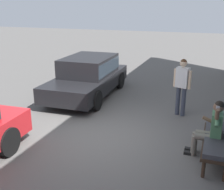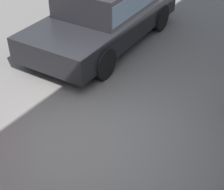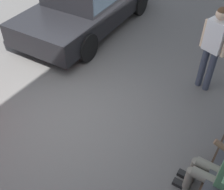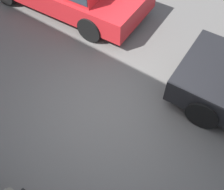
# 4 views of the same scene
# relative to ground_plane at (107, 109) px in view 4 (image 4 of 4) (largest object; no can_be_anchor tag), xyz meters

# --- Properties ---
(ground_plane) EXTENTS (60.00, 60.00, 0.00)m
(ground_plane) POSITION_rel_ground_plane_xyz_m (0.00, 0.00, 0.00)
(ground_plane) COLOR #565451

